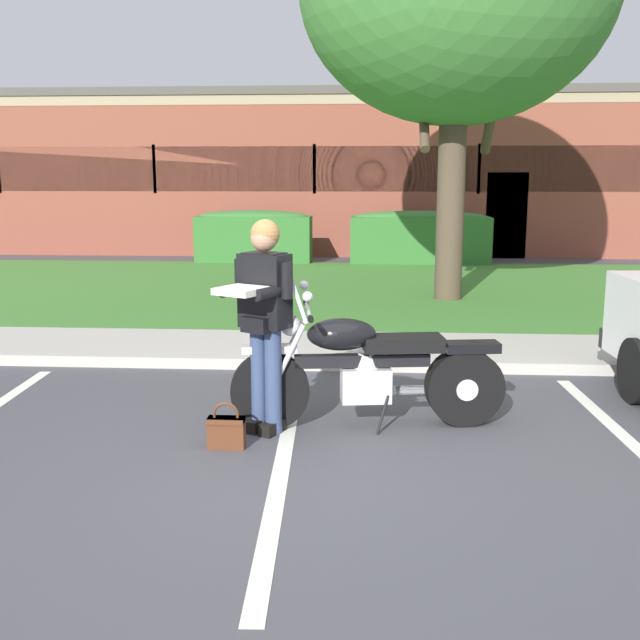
{
  "coord_description": "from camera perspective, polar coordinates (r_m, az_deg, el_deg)",
  "views": [
    {
      "loc": [
        0.45,
        -5.09,
        2.04
      ],
      "look_at": [
        0.03,
        1.07,
        0.85
      ],
      "focal_mm": 42.4,
      "sensor_mm": 36.0,
      "label": 1
    }
  ],
  "objects": [
    {
      "name": "stall_stripe_1",
      "position": [
        5.7,
        -2.74,
        -10.04
      ],
      "size": [
        0.32,
        4.4,
        0.01
      ],
      "primitive_type": "cube",
      "rotation": [
        0.0,
        0.0,
        0.05
      ],
      "color": "silver",
      "rests_on": "ground"
    },
    {
      "name": "rider_person",
      "position": [
        5.91,
        -4.29,
        0.82
      ],
      "size": [
        0.59,
        0.67,
        1.7
      ],
      "color": "black",
      "rests_on": "ground"
    },
    {
      "name": "ground_plane",
      "position": [
        5.5,
        -1.13,
        -10.87
      ],
      "size": [
        140.0,
        140.0,
        0.0
      ],
      "primitive_type": "plane",
      "color": "#424247"
    },
    {
      "name": "hedge_center_left",
      "position": [
        17.48,
        7.55,
        6.26
      ],
      "size": [
        3.16,
        0.9,
        1.24
      ],
      "color": "#336B2D",
      "rests_on": "ground"
    },
    {
      "name": "concrete_walk",
      "position": [
        8.89,
        0.85,
        -2.09
      ],
      "size": [
        60.0,
        1.5,
        0.08
      ],
      "primitive_type": "cube",
      "color": "#ADA89E",
      "rests_on": "ground"
    },
    {
      "name": "handbag",
      "position": [
        5.81,
        -7.09,
        -8.2
      ],
      "size": [
        0.28,
        0.13,
        0.36
      ],
      "color": "#562D19",
      "rests_on": "ground"
    },
    {
      "name": "motorcycle",
      "position": [
        6.17,
        4.39,
        -3.67
      ],
      "size": [
        2.24,
        0.82,
        1.26
      ],
      "color": "black",
      "rests_on": "ground"
    },
    {
      "name": "brick_building",
      "position": [
        23.6,
        0.42,
        11.02
      ],
      "size": [
        23.9,
        9.35,
        4.16
      ],
      "color": "brown",
      "rests_on": "ground"
    },
    {
      "name": "curb_strip",
      "position": [
        8.06,
        0.53,
        -3.31
      ],
      "size": [
        60.0,
        0.2,
        0.12
      ],
      "primitive_type": "cube",
      "color": "#ADA89E",
      "rests_on": "ground"
    },
    {
      "name": "grass_lawn",
      "position": [
        13.48,
        1.88,
        2.33
      ],
      "size": [
        60.0,
        7.83,
        0.06
      ],
      "primitive_type": "cube",
      "color": "#3D752D",
      "rests_on": "ground"
    },
    {
      "name": "hedge_left",
      "position": [
        17.65,
        -5.0,
        6.36
      ],
      "size": [
        2.65,
        0.9,
        1.24
      ],
      "color": "#336B2D",
      "rests_on": "ground"
    }
  ]
}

